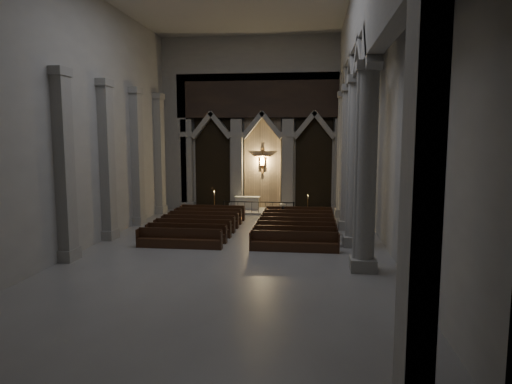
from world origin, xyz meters
TOP-DOWN VIEW (x-y plane):
  - room at (0.00, 0.00)m, footprint 24.00×24.10m
  - sanctuary_wall at (0.00, 11.54)m, footprint 14.00×0.77m
  - right_arcade at (5.50, 1.33)m, footprint 1.00×24.00m
  - left_pilasters at (-6.75, 3.50)m, footprint 0.60×13.00m
  - sanctuary_step at (0.00, 10.60)m, footprint 8.50×2.60m
  - altar at (-0.96, 10.88)m, footprint 1.74×0.70m
  - altar_rail at (0.00, 9.40)m, footprint 4.75×0.09m
  - candle_stand_left at (-3.07, 9.76)m, footprint 0.26×0.26m
  - candle_stand_right at (3.24, 9.63)m, footprint 0.23×0.23m
  - pews at (0.00, 3.78)m, footprint 9.49×7.72m
  - worshipper at (1.79, 6.83)m, footprint 0.43×0.33m

SIDE VIEW (x-z plane):
  - sanctuary_step at x=0.00m, z-range 0.00..0.15m
  - pews at x=0.00m, z-range -0.16..0.75m
  - candle_stand_right at x=3.24m, z-range -0.32..1.07m
  - candle_stand_left at x=-3.07m, z-range -0.35..1.17m
  - worshipper at x=1.79m, z-range 0.00..1.06m
  - altar at x=-0.96m, z-range 0.15..1.04m
  - altar_rail at x=0.00m, z-range 0.15..1.08m
  - left_pilasters at x=-6.75m, z-range -0.10..7.92m
  - sanctuary_wall at x=0.00m, z-range 0.62..12.62m
  - room at x=0.00m, z-range 1.60..13.60m
  - right_arcade at x=5.50m, z-range 1.83..13.83m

